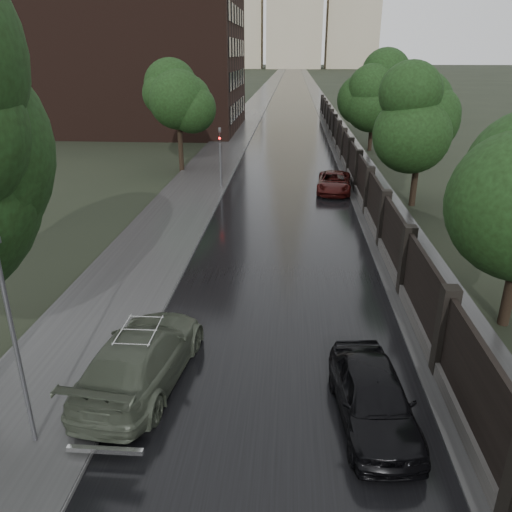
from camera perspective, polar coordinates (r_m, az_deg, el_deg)
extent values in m
cube|color=black|center=(197.30, 4.22, 19.73)|extent=(8.00, 420.00, 0.02)
cube|color=#2D2D2D|center=(197.40, 2.37, 19.79)|extent=(4.00, 420.00, 0.16)
cube|color=#2D2D2D|center=(197.37, 5.91, 19.68)|extent=(3.00, 420.00, 0.08)
cube|color=#383533|center=(40.20, 10.28, 10.17)|extent=(0.40, 75.00, 0.50)
cube|color=black|center=(39.96, 10.40, 11.92)|extent=(0.15, 75.00, 2.00)
cube|color=black|center=(77.56, 7.55, 16.82)|extent=(0.45, 0.45, 2.70)
cylinder|color=black|center=(38.43, -8.70, 13.78)|extent=(0.36, 0.36, 5.85)
sphere|color=black|center=(38.17, -8.91, 17.25)|extent=(4.25, 4.25, 4.25)
cylinder|color=black|center=(30.53, 17.94, 10.52)|extent=(0.36, 0.36, 5.53)
sphere|color=black|center=(30.20, 18.45, 14.61)|extent=(4.08, 4.08, 4.08)
cylinder|color=black|center=(48.00, 13.11, 14.92)|extent=(0.36, 0.36, 5.53)
sphere|color=black|center=(47.79, 13.35, 17.54)|extent=(4.08, 4.08, 4.08)
cylinder|color=#59595E|center=(11.90, -25.64, -9.97)|extent=(0.10, 0.10, 5.00)
cylinder|color=#59595E|center=(33.18, -4.06, 10.16)|extent=(0.12, 0.12, 3.00)
imported|color=#59595E|center=(32.82, -4.16, 13.57)|extent=(0.16, 0.20, 1.00)
sphere|color=#FF0C0C|center=(32.70, -4.19, 13.27)|extent=(0.14, 0.14, 0.14)
cube|color=black|center=(61.91, -14.30, 23.08)|extent=(24.00, 18.00, 20.00)
cube|color=tan|center=(309.12, -2.14, 24.73)|extent=(28.00, 22.00, 44.00)
cube|color=tan|center=(309.05, 10.93, 24.38)|extent=(28.00, 22.00, 44.00)
cube|color=tan|center=(307.88, 4.45, 26.18)|extent=(30.00, 30.00, 60.00)
imported|color=#42493A|center=(14.08, -12.95, -11.15)|extent=(2.85, 5.67, 1.58)
imported|color=black|center=(12.78, 13.27, -15.40)|extent=(2.10, 4.39, 1.45)
imported|color=black|center=(32.98, 8.92, 8.32)|extent=(2.50, 4.71, 1.26)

